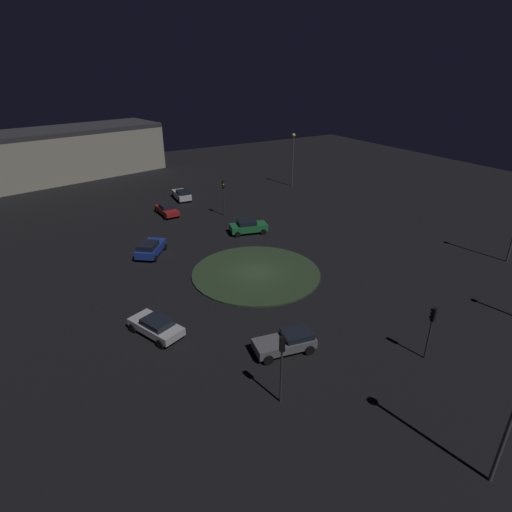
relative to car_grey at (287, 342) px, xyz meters
name	(u,v)px	position (x,y,z in m)	size (l,w,h in m)	color
ground_plane	(256,274)	(10.56, -3.95, -0.73)	(117.23, 117.23, 0.00)	black
roundabout_island	(256,273)	(10.56, -3.95, -0.65)	(11.66, 11.66, 0.16)	#2D4228
car_grey	(287,342)	(0.00, 0.00, 0.00)	(2.59, 4.30, 1.36)	slate
car_blue	(150,248)	(19.30, 3.03, 0.07)	(4.23, 3.91, 1.55)	#1E38A5
car_red	(167,209)	(30.03, -2.57, -0.01)	(4.22, 2.01, 1.39)	red
car_silver	(156,326)	(6.22, 6.80, -0.02)	(4.51, 3.19, 1.31)	silver
car_green	(248,226)	(19.52, -8.28, 0.06)	(2.95, 4.45, 1.53)	#1E7238
car_white	(182,195)	(35.02, -6.53, 0.04)	(4.13, 2.24, 1.48)	white
traffic_light_northwest	(282,357)	(-3.56, 2.90, 2.44)	(0.39, 0.37, 4.47)	#2D2D2D
traffic_light_west	(431,323)	(-5.20, -7.27, 1.99)	(0.38, 0.34, 3.80)	#2D2D2D
traffic_light_east	(223,191)	(26.06, -8.58, 2.45)	(0.39, 0.35, 4.49)	#2D2D2D
streetlamp_southeast	(293,152)	(33.02, -23.89, 4.53)	(0.53, 0.53, 7.96)	#4C4C51
store_building	(43,156)	(56.11, 8.27, 3.21)	(17.50, 39.02, 7.87)	#ADA893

